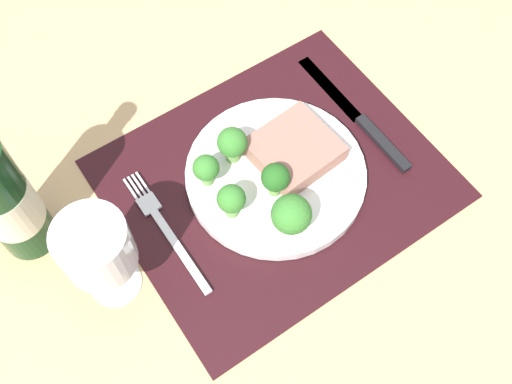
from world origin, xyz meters
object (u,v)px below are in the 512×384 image
object	(u,v)px
steak	(294,150)
knife	(362,121)
plate	(276,175)
wine_bottle	(3,199)
fork	(166,230)
wine_glass	(97,250)

from	to	relation	value
steak	knife	distance (cm)	11.80
plate	wine_bottle	size ratio (longest dim) A/B	0.85
fork	knife	xyz separation A→B (cm)	(30.35, -0.89, 0.05)
plate	wine_glass	size ratio (longest dim) A/B	1.63
knife	wine_glass	bearing A→B (deg)	-179.28
fork	wine_glass	size ratio (longest dim) A/B	1.34
wine_glass	wine_bottle	bearing A→B (deg)	116.79
wine_bottle	knife	bearing A→B (deg)	-12.45
wine_bottle	wine_glass	world-z (taller)	wine_bottle
wine_glass	plate	bearing A→B (deg)	2.42
knife	steak	bearing A→B (deg)	177.61
fork	wine_bottle	bearing A→B (deg)	147.70
steak	wine_bottle	bearing A→B (deg)	163.67
steak	fork	world-z (taller)	steak
plate	wine_glass	xyz separation A→B (cm)	(-23.90, -1.01, 9.06)
plate	fork	size ratio (longest dim) A/B	1.21
wine_glass	knife	bearing A→B (deg)	2.28
knife	wine_bottle	distance (cm)	46.46
fork	wine_glass	world-z (taller)	wine_glass
steak	wine_glass	world-z (taller)	wine_glass
wine_bottle	fork	bearing A→B (deg)	-32.36
steak	knife	bearing A→B (deg)	-0.83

